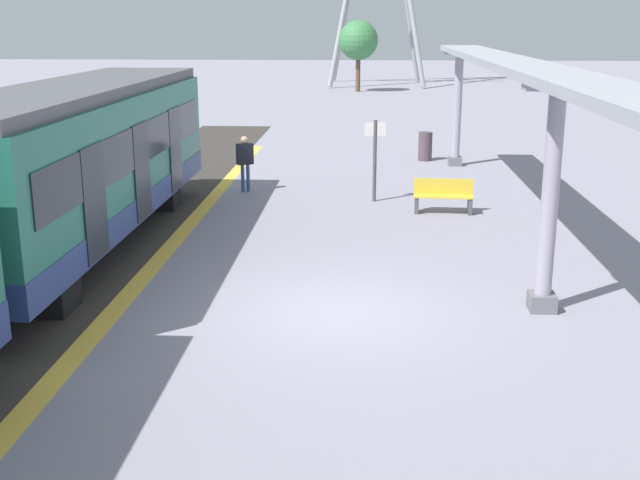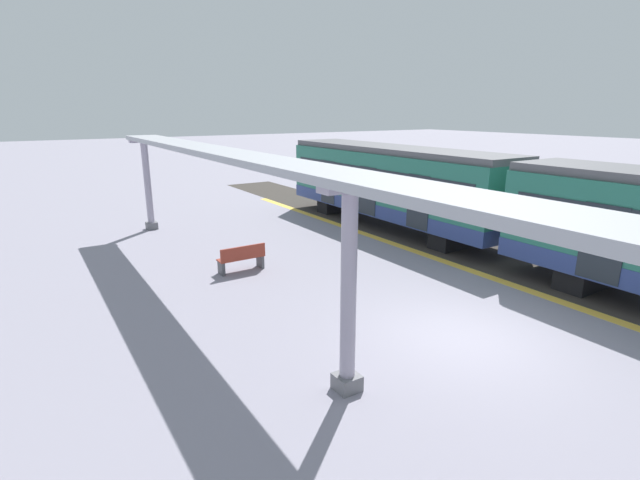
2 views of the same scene
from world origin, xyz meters
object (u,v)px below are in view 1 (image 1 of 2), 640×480
(train_far_carriage, at_px, (80,164))
(bench_mid_platform, at_px, (443,196))
(trash_bin, at_px, (425,146))
(passenger_waiting_near_edge, at_px, (245,157))
(canopy_pillar_second, at_px, (550,199))
(platform_info_sign, at_px, (375,153))
(canopy_pillar_third, at_px, (457,108))

(train_far_carriage, xyz_separation_m, bench_mid_platform, (7.99, 3.72, -1.39))
(trash_bin, height_order, passenger_waiting_near_edge, passenger_waiting_near_edge)
(train_far_carriage, distance_m, bench_mid_platform, 8.92)
(canopy_pillar_second, relative_size, bench_mid_platform, 2.50)
(train_far_carriage, relative_size, passenger_waiting_near_edge, 7.52)
(bench_mid_platform, bearing_deg, platform_info_sign, 144.53)
(canopy_pillar_second, relative_size, passenger_waiting_near_edge, 2.38)
(bench_mid_platform, distance_m, trash_bin, 7.87)
(canopy_pillar_second, bearing_deg, passenger_waiting_near_edge, 124.59)
(platform_info_sign, distance_m, passenger_waiting_near_edge, 3.83)
(trash_bin, distance_m, passenger_waiting_near_edge, 7.86)
(canopy_pillar_second, height_order, platform_info_sign, canopy_pillar_second)
(trash_bin, bearing_deg, passenger_waiting_near_edge, -134.58)
(canopy_pillar_third, relative_size, platform_info_sign, 1.73)
(trash_bin, bearing_deg, platform_info_sign, -105.42)
(trash_bin, relative_size, passenger_waiting_near_edge, 0.62)
(train_far_carriage, xyz_separation_m, canopy_pillar_second, (9.02, -3.34, 0.10))
(platform_info_sign, bearing_deg, bench_mid_platform, -35.47)
(canopy_pillar_third, height_order, bench_mid_platform, canopy_pillar_third)
(canopy_pillar_second, relative_size, canopy_pillar_third, 1.00)
(trash_bin, bearing_deg, bench_mid_platform, -90.59)
(trash_bin, xyz_separation_m, passenger_waiting_near_edge, (-5.50, -5.58, 0.50))
(canopy_pillar_third, bearing_deg, passenger_waiting_near_edge, -144.32)
(bench_mid_platform, bearing_deg, canopy_pillar_third, 81.56)
(platform_info_sign, bearing_deg, trash_bin, 74.58)
(canopy_pillar_second, distance_m, canopy_pillar_third, 13.98)
(trash_bin, height_order, platform_info_sign, platform_info_sign)
(canopy_pillar_second, bearing_deg, bench_mid_platform, 98.28)
(trash_bin, bearing_deg, canopy_pillar_second, -86.37)
(canopy_pillar_second, distance_m, passenger_waiting_near_edge, 11.40)
(trash_bin, bearing_deg, canopy_pillar_third, -45.23)
(canopy_pillar_second, bearing_deg, train_far_carriage, 159.66)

